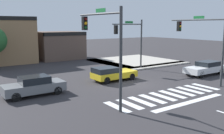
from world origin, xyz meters
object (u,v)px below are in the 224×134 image
(traffic_signal_northeast, at_px, (131,36))
(car_yellow, at_px, (112,73))
(car_gray, at_px, (34,86))
(car_white, at_px, (206,68))
(traffic_signal_southwest, at_px, (104,38))
(traffic_signal_southeast, at_px, (202,36))

(traffic_signal_northeast, relative_size, car_yellow, 1.38)
(car_gray, height_order, car_white, car_gray)
(car_gray, distance_m, car_yellow, 7.48)
(car_gray, bearing_deg, traffic_signal_northeast, 18.22)
(traffic_signal_southwest, relative_size, car_gray, 1.41)
(traffic_signal_southeast, bearing_deg, car_gray, 72.88)
(car_yellow, bearing_deg, car_gray, -174.52)
(car_gray, relative_size, car_white, 0.91)
(car_gray, distance_m, car_white, 17.18)
(traffic_signal_northeast, relative_size, traffic_signal_southeast, 0.95)
(traffic_signal_southeast, relative_size, car_gray, 1.37)
(traffic_signal_northeast, xyz_separation_m, car_white, (4.64, -6.61, -3.14))
(traffic_signal_southwest, height_order, traffic_signal_northeast, traffic_signal_southwest)
(traffic_signal_southwest, distance_m, car_yellow, 7.75)
(traffic_signal_southwest, relative_size, traffic_signal_northeast, 1.08)
(traffic_signal_southeast, xyz_separation_m, car_yellow, (-6.28, 4.94, -3.49))
(traffic_signal_southeast, relative_size, car_white, 1.25)
(traffic_signal_northeast, height_order, car_gray, traffic_signal_northeast)
(traffic_signal_northeast, xyz_separation_m, traffic_signal_southeast, (1.37, -8.30, 0.31))
(traffic_signal_southwest, distance_m, traffic_signal_northeast, 12.68)
(traffic_signal_southwest, xyz_separation_m, traffic_signal_southeast, (10.60, 0.39, -0.11))
(traffic_signal_northeast, distance_m, car_gray, 13.38)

